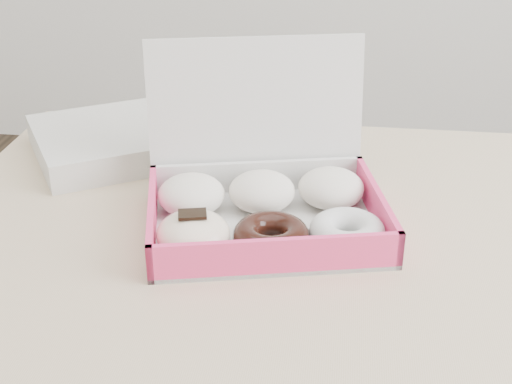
# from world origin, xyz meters

# --- Properties ---
(table) EXTENTS (1.20, 0.80, 0.75)m
(table) POSITION_xyz_m (0.00, 0.00, 0.67)
(table) COLOR tan
(table) RESTS_ON ground
(donut_box) EXTENTS (0.31, 0.28, 0.20)m
(donut_box) POSITION_xyz_m (-0.20, 0.07, 0.78)
(donut_box) COLOR silver
(donut_box) RESTS_ON table
(newspapers) EXTENTS (0.32, 0.30, 0.04)m
(newspapers) POSITION_xyz_m (-0.42, 0.26, 0.77)
(newspapers) COLOR white
(newspapers) RESTS_ON table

